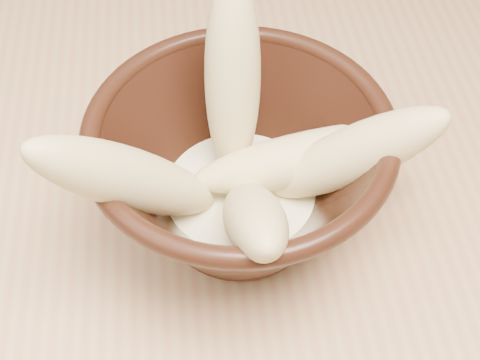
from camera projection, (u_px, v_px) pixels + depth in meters
name	position (u px, v px, depth m)	size (l,w,h in m)	color
table	(387.00, 139.00, 0.64)	(1.20, 0.80, 0.75)	tan
bowl	(240.00, 171.00, 0.44)	(0.20, 0.20, 0.11)	black
milk_puddle	(240.00, 196.00, 0.46)	(0.11, 0.11, 0.02)	#F3EDC4
banana_upright	(233.00, 79.00, 0.43)	(0.04, 0.04, 0.14)	#D9C980
banana_left	(131.00, 179.00, 0.39)	(0.04, 0.04, 0.15)	#D9C980
banana_right	(352.00, 155.00, 0.42)	(0.04, 0.04, 0.13)	#D9C980
banana_across	(313.00, 157.00, 0.44)	(0.04, 0.04, 0.16)	#D9C980
banana_front	(254.00, 219.00, 0.39)	(0.04, 0.04, 0.13)	#D9C980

